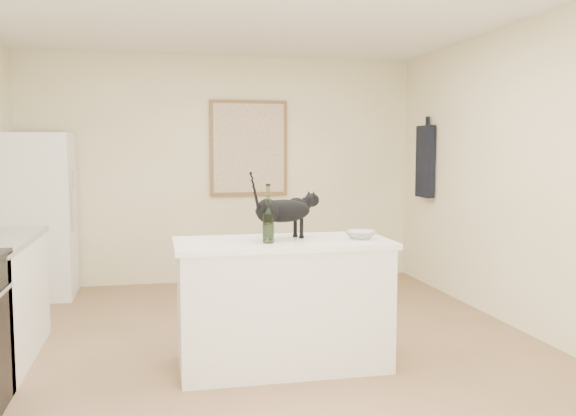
# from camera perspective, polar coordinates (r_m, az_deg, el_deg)

# --- Properties ---
(floor) EXTENTS (5.50, 5.50, 0.00)m
(floor) POSITION_cam_1_polar(r_m,az_deg,el_deg) (4.68, -2.24, -13.64)
(floor) COLOR #936C4E
(floor) RESTS_ON ground
(wall_back) EXTENTS (4.50, 0.00, 4.50)m
(wall_back) POSITION_cam_1_polar(r_m,az_deg,el_deg) (7.16, -6.06, 3.53)
(wall_back) COLOR #F8E9C0
(wall_back) RESTS_ON ground
(wall_front) EXTENTS (4.50, 0.00, 4.50)m
(wall_front) POSITION_cam_1_polar(r_m,az_deg,el_deg) (1.80, 12.80, -1.95)
(wall_front) COLOR #F8E9C0
(wall_front) RESTS_ON ground
(wall_right) EXTENTS (0.00, 5.50, 5.50)m
(wall_right) POSITION_cam_1_polar(r_m,az_deg,el_deg) (5.30, 22.44, 2.53)
(wall_right) COLOR #F8E9C0
(wall_right) RESTS_ON ground
(island_base) EXTENTS (1.44, 0.67, 0.86)m
(island_base) POSITION_cam_1_polar(r_m,az_deg,el_deg) (4.39, -0.51, -9.08)
(island_base) COLOR white
(island_base) RESTS_ON floor
(island_top) EXTENTS (1.50, 0.70, 0.04)m
(island_top) POSITION_cam_1_polar(r_m,az_deg,el_deg) (4.30, -0.51, -3.26)
(island_top) COLOR white
(island_top) RESTS_ON island_base
(fridge) EXTENTS (0.68, 0.68, 1.70)m
(fridge) POSITION_cam_1_polar(r_m,az_deg,el_deg) (6.85, -22.08, -0.68)
(fridge) COLOR white
(fridge) RESTS_ON floor
(artwork_frame) EXTENTS (0.90, 0.03, 1.10)m
(artwork_frame) POSITION_cam_1_polar(r_m,az_deg,el_deg) (7.16, -3.65, 5.55)
(artwork_frame) COLOR brown
(artwork_frame) RESTS_ON wall_back
(artwork_canvas) EXTENTS (0.82, 0.00, 1.02)m
(artwork_canvas) POSITION_cam_1_polar(r_m,az_deg,el_deg) (7.15, -3.63, 5.55)
(artwork_canvas) COLOR beige
(artwork_canvas) RESTS_ON wall_back
(hanging_garment) EXTENTS (0.08, 0.34, 0.80)m
(hanging_garment) POSITION_cam_1_polar(r_m,az_deg,el_deg) (7.06, 12.59, 4.22)
(hanging_garment) COLOR black
(hanging_garment) RESTS_ON wall_right
(black_cat) EXTENTS (0.53, 0.34, 0.36)m
(black_cat) POSITION_cam_1_polar(r_m,az_deg,el_deg) (4.33, -0.49, -0.55)
(black_cat) COLOR black
(black_cat) RESTS_ON island_top
(wine_bottle) EXTENTS (0.10, 0.10, 0.35)m
(wine_bottle) POSITION_cam_1_polar(r_m,az_deg,el_deg) (4.15, -1.85, -0.85)
(wine_bottle) COLOR #315C24
(wine_bottle) RESTS_ON island_top
(glass_bowl) EXTENTS (0.29, 0.29, 0.06)m
(glass_bowl) POSITION_cam_1_polar(r_m,az_deg,el_deg) (4.38, 6.76, -2.49)
(glass_bowl) COLOR white
(glass_bowl) RESTS_ON island_top
(fridge_paper) EXTENTS (0.01, 0.15, 0.20)m
(fridge_paper) POSITION_cam_1_polar(r_m,az_deg,el_deg) (6.81, -19.29, 2.53)
(fridge_paper) COLOR beige
(fridge_paper) RESTS_ON fridge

